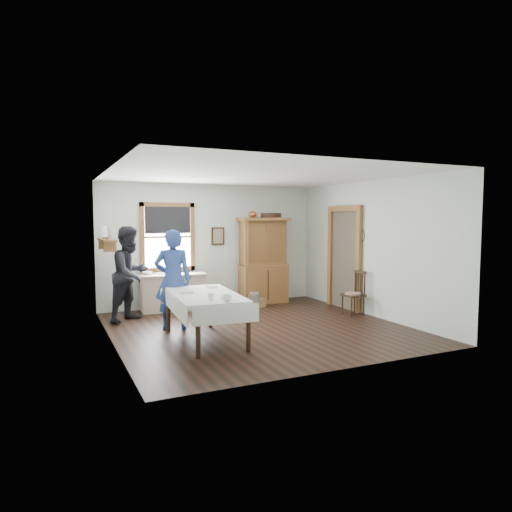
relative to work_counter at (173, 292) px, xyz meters
name	(u,v)px	position (x,y,z in m)	size (l,w,h in m)	color
room	(258,252)	(0.98, -2.16, 0.96)	(5.01, 5.01, 2.70)	black
window	(168,233)	(-0.02, 0.30, 1.24)	(1.18, 0.07, 1.48)	white
doorway	(344,255)	(3.43, -1.31, 0.77)	(0.09, 1.14, 2.22)	#4B4336
wall_shelf	(107,239)	(-1.39, -0.62, 1.18)	(0.24, 1.00, 0.44)	brown
framed_picture	(218,236)	(1.13, 0.30, 1.16)	(0.30, 0.04, 0.40)	black
rug_beater	(361,230)	(3.43, -1.86, 1.33)	(0.27, 0.27, 0.01)	black
work_counter	(173,292)	(0.00, 0.00, 0.00)	(1.37, 0.52, 0.78)	tan
china_hutch	(263,261)	(2.13, 0.01, 0.59)	(1.15, 0.55, 1.96)	brown
dining_table	(205,317)	(-0.16, -2.60, -0.01)	(1.01, 1.91, 0.77)	silver
spindle_chair	(353,293)	(3.18, -1.98, 0.06)	(0.41, 0.41, 0.90)	black
pail	(254,301)	(1.70, -0.41, -0.25)	(0.26, 0.26, 0.28)	#95989D
wicker_basket	(258,303)	(1.78, -0.41, -0.30)	(0.31, 0.22, 0.18)	olive
woman_blue	(173,283)	(-0.42, -1.62, 0.42)	(0.60, 0.39, 1.63)	navy
figure_dark	(131,277)	(-0.98, -0.61, 0.44)	(0.81, 0.63, 1.67)	black
table_cup_a	(227,298)	(-0.11, -3.41, 0.43)	(0.13, 0.13, 0.10)	white
table_cup_b	(211,297)	(-0.27, -3.21, 0.42)	(0.10, 0.10, 0.10)	white
table_bowl	(226,297)	(-0.04, -3.18, 0.40)	(0.20, 0.20, 0.05)	white
counter_book	(156,274)	(-0.35, 0.03, 0.40)	(0.16, 0.21, 0.02)	#7F6D54
counter_bowl	(147,273)	(-0.52, 0.06, 0.42)	(0.21, 0.21, 0.07)	white
shelf_bowl	(107,237)	(-1.39, -0.61, 1.21)	(0.22, 0.22, 0.05)	white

